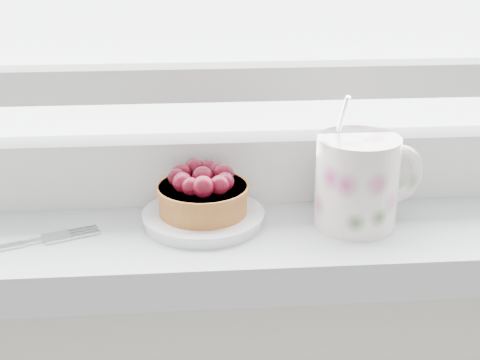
{
  "coord_description": "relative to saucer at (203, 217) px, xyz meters",
  "views": [
    {
      "loc": [
        -0.08,
        1.28,
        1.23
      ],
      "look_at": [
        -0.03,
        1.88,
        0.99
      ],
      "focal_mm": 50.0,
      "sensor_mm": 36.0,
      "label": 1
    }
  ],
  "objects": [
    {
      "name": "saucer",
      "position": [
        0.0,
        0.0,
        0.0
      ],
      "size": [
        0.12,
        0.12,
        0.01
      ],
      "primitive_type": "cylinder",
      "color": "white",
      "rests_on": "windowsill"
    },
    {
      "name": "raspberry_tart",
      "position": [
        0.0,
        0.0,
        0.03
      ],
      "size": [
        0.09,
        0.09,
        0.05
      ],
      "color": "#985521",
      "rests_on": "saucer"
    },
    {
      "name": "floral_mug",
      "position": [
        0.16,
        -0.02,
        0.04
      ],
      "size": [
        0.13,
        0.1,
        0.13
      ],
      "color": "silver",
      "rests_on": "windowsill"
    },
    {
      "name": "fork",
      "position": [
        -0.19,
        -0.04,
        -0.0
      ],
      "size": [
        0.17,
        0.08,
        0.0
      ],
      "color": "silver",
      "rests_on": "windowsill"
    }
  ]
}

